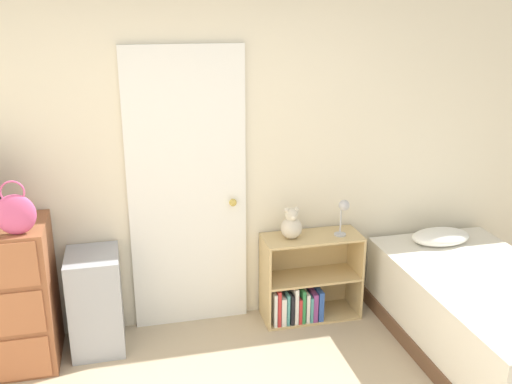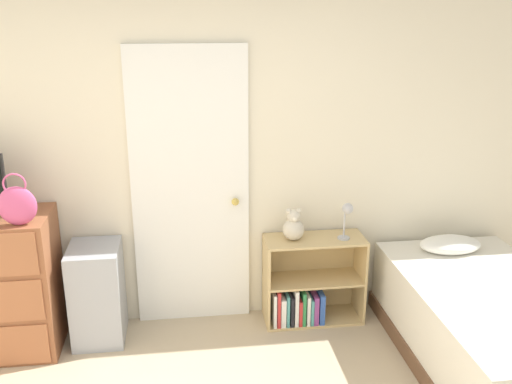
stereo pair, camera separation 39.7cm
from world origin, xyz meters
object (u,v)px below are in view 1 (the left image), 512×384
handbag (15,214)px  desk_lamp (343,210)px  bookshelf (303,287)px  teddy_bear (291,225)px  storage_bin (96,301)px  bed (485,315)px

handbag → desk_lamp: (2.22, 0.24, -0.25)m
bookshelf → teddy_bear: 0.53m
handbag → desk_lamp: handbag is taller
storage_bin → desk_lamp: bearing=0.3°
bed → bookshelf: bearing=145.9°
desk_lamp → storage_bin: bearing=-179.7°
storage_bin → bookshelf: storage_bin is taller
teddy_bear → desk_lamp: (0.39, -0.04, 0.10)m
handbag → bed: handbag is taller
handbag → bed: (3.02, -0.46, -0.85)m
storage_bin → teddy_bear: teddy_bear is taller
bookshelf → desk_lamp: desk_lamp is taller
handbag → teddy_bear: bearing=8.6°
bed → teddy_bear: bearing=148.3°
desk_lamp → bed: bearing=-40.8°
teddy_bear → bed: (1.19, -0.73, -0.50)m
desk_lamp → bed: 1.21m
bookshelf → bed: (1.08, -0.73, 0.03)m
storage_bin → bookshelf: bearing=1.9°
handbag → bookshelf: bearing=8.1°
bookshelf → teddy_bear: teddy_bear is taller
teddy_bear → desk_lamp: size_ratio=0.87×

